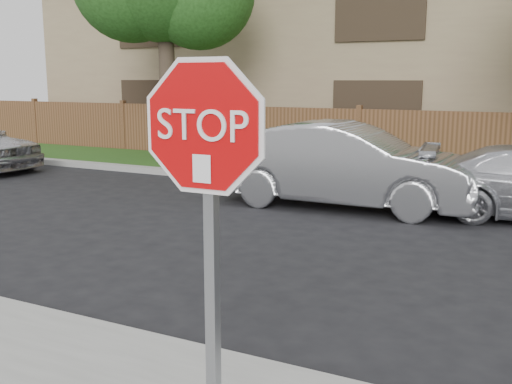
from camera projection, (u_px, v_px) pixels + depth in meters
The scene contains 4 objects.
far_curb at pixel (505, 200), 11.59m from camera, with size 70.00×0.30×0.15m, color gray.
grass_strip at pixel (512, 188), 13.04m from camera, with size 70.00×3.00×0.12m, color #1E4714.
stop_sign at pixel (207, 186), 3.20m from camera, with size 1.01×0.13×2.55m.
sedan_left at pixel (346, 165), 11.18m from camera, with size 1.69×4.85×1.60m, color #A5A6AA.
Camera 1 is at (0.89, -4.16, 2.40)m, focal length 42.00 mm.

